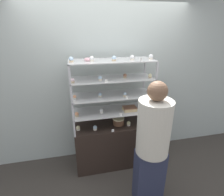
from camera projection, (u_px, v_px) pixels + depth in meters
The scene contains 36 objects.
ground_plane at pixel (112, 162), 3.00m from camera, with size 20.00×20.00×0.00m, color #38332D.
back_wall at pixel (107, 83), 2.85m from camera, with size 8.00×0.05×2.60m.
display_base at pixel (112, 144), 2.86m from camera, with size 1.17×0.44×0.73m.
display_riser_lower at pixel (112, 111), 2.64m from camera, with size 1.17×0.44×0.25m.
display_riser_middle at pixel (112, 96), 2.55m from camera, with size 1.17×0.44×0.25m.
display_riser_upper at pixel (112, 79), 2.46m from camera, with size 1.17×0.44×0.25m.
display_riser_top at pixel (112, 61), 2.36m from camera, with size 1.17×0.44×0.25m.
layer_cake_centerpiece at pixel (118, 121), 2.73m from camera, with size 0.18×0.18×0.11m.
sheet_cake_frosted at pixel (130, 109), 2.63m from camera, with size 0.20×0.15×0.06m.
cupcake_0 at pixel (78, 128), 2.58m from camera, with size 0.06×0.06×0.07m.
cupcake_1 at pixel (95, 128), 2.59m from camera, with size 0.06×0.06×0.07m.
cupcake_2 at pixel (129, 123), 2.70m from camera, with size 0.06×0.06×0.07m.
cupcake_3 at pixel (146, 122), 2.75m from camera, with size 0.06×0.06×0.07m.
price_tag_0 at pixel (113, 131), 2.53m from camera, with size 0.04×0.00×0.04m.
cupcake_4 at pixel (77, 114), 2.44m from camera, with size 0.05×0.05×0.07m.
cupcake_5 at pixel (101, 111), 2.55m from camera, with size 0.05×0.05×0.07m.
cupcake_6 at pixel (147, 107), 2.69m from camera, with size 0.05×0.05×0.07m.
price_tag_1 at pixel (121, 114), 2.46m from camera, with size 0.04×0.00×0.04m.
cupcake_7 at pixel (75, 97), 2.37m from camera, with size 0.05×0.05×0.06m.
cupcake_8 at pixel (100, 95), 2.45m from camera, with size 0.05×0.05×0.06m.
cupcake_9 at pixel (125, 94), 2.47m from camera, with size 0.05×0.05×0.06m.
cupcake_10 at pixel (148, 91), 2.61m from camera, with size 0.05×0.05×0.06m.
price_tag_2 at pixel (127, 97), 2.39m from camera, with size 0.04×0.00×0.04m.
cupcake_11 at pixel (73, 81), 2.22m from camera, with size 0.05×0.05×0.06m.
cupcake_12 at pixel (100, 78), 2.32m from camera, with size 0.05×0.05×0.06m.
cupcake_13 at pixel (125, 76), 2.44m from camera, with size 0.05×0.05×0.06m.
cupcake_14 at pixel (150, 76), 2.44m from camera, with size 0.05×0.05×0.06m.
price_tag_3 at pixel (106, 81), 2.24m from camera, with size 0.04×0.00×0.04m.
cupcake_15 at pixel (71, 60), 2.19m from camera, with size 0.06×0.06×0.07m.
cupcake_16 at pixel (92, 59), 2.25m from camera, with size 0.06×0.06×0.07m.
cupcake_17 at pixel (114, 58), 2.27m from camera, with size 0.06×0.06×0.07m.
cupcake_18 at pixel (132, 58), 2.34m from camera, with size 0.06×0.06×0.07m.
cupcake_19 at pixel (151, 57), 2.40m from camera, with size 0.06×0.06×0.07m.
price_tag_4 at pixel (141, 60), 2.24m from camera, with size 0.04×0.00×0.04m.
donut_glazed at pixel (89, 59), 2.30m from camera, with size 0.12×0.12×0.03m.
customer_figure at pixel (152, 143), 2.05m from camera, with size 0.38×0.38×1.63m.
Camera 1 is at (-0.51, -2.32, 2.13)m, focal length 28.00 mm.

